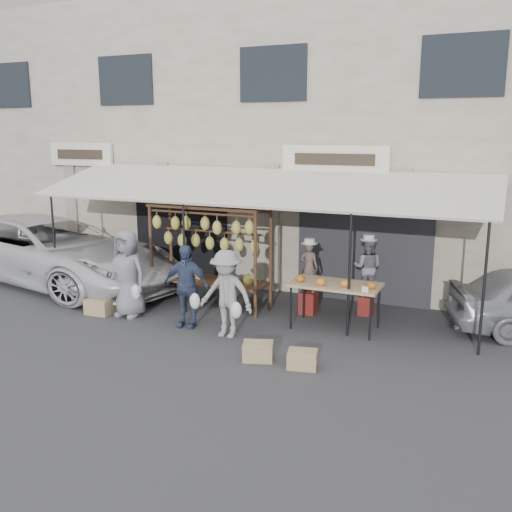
{
  "coord_description": "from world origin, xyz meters",
  "views": [
    {
      "loc": [
        5.08,
        -8.77,
        3.73
      ],
      "look_at": [
        0.52,
        1.4,
        1.3
      ],
      "focal_mm": 40.0,
      "sensor_mm": 36.0,
      "label": 1
    }
  ],
  "objects": [
    {
      "name": "vendor_left",
      "position": [
        1.39,
        2.14,
        1.0
      ],
      "size": [
        0.41,
        0.28,
        1.07
      ],
      "primitive_type": "imported",
      "rotation": [
        0.0,
        0.0,
        3.07
      ],
      "color": "brown",
      "rests_on": "stool_left"
    },
    {
      "name": "customer_right",
      "position": [
        0.46,
        0.21,
        0.82
      ],
      "size": [
        1.07,
        0.63,
        1.64
      ],
      "primitive_type": "imported",
      "rotation": [
        0.0,
        0.0,
        -0.02
      ],
      "color": "gray",
      "rests_on": "ground_plane"
    },
    {
      "name": "crate_near_b",
      "position": [
        2.23,
        -0.59,
        0.14
      ],
      "size": [
        0.54,
        0.45,
        0.28
      ],
      "primitive_type": "cube",
      "rotation": [
        0.0,
        0.0,
        0.23
      ],
      "color": "tan",
      "rests_on": "ground_plane"
    },
    {
      "name": "crate_near_a",
      "position": [
        1.44,
        -0.59,
        0.15
      ],
      "size": [
        0.59,
        0.52,
        0.3
      ],
      "primitive_type": "cube",
      "rotation": [
        0.0,
        0.0,
        0.34
      ],
      "color": "tan",
      "rests_on": "ground_plane"
    },
    {
      "name": "vendor_right",
      "position": [
        2.52,
        2.53,
        1.01
      ],
      "size": [
        0.63,
        0.51,
        1.22
      ],
      "primitive_type": "imported",
      "rotation": [
        0.0,
        0.0,
        3.22
      ],
      "color": "slate",
      "rests_on": "stool_right"
    },
    {
      "name": "stool_right",
      "position": [
        2.52,
        2.53,
        0.2
      ],
      "size": [
        0.34,
        0.34,
        0.4
      ],
      "primitive_type": "cube",
      "rotation": [
        0.0,
        0.0,
        -0.21
      ],
      "color": "maroon",
      "rests_on": "ground_plane"
    },
    {
      "name": "produce_table",
      "position": [
        2.17,
        1.42,
        0.86
      ],
      "size": [
        1.7,
        0.9,
        1.04
      ],
      "color": "tan",
      "rests_on": "ground_plane"
    },
    {
      "name": "shophouse",
      "position": [
        -0.0,
        6.5,
        3.65
      ],
      "size": [
        24.0,
        6.15,
        7.3
      ],
      "color": "beige",
      "rests_on": "ground_plane"
    },
    {
      "name": "banana_rack",
      "position": [
        -0.75,
        1.76,
        1.56
      ],
      "size": [
        2.6,
        0.9,
        2.24
      ],
      "color": "#3B2013",
      "rests_on": "ground_plane"
    },
    {
      "name": "awning",
      "position": [
        0.01,
        2.28,
        2.57
      ],
      "size": [
        10.0,
        2.35,
        2.92
      ],
      "color": "beige",
      "rests_on": "ground_plane"
    },
    {
      "name": "customer_left",
      "position": [
        -1.93,
        0.45,
        0.9
      ],
      "size": [
        0.93,
        0.65,
        1.79
      ],
      "primitive_type": "imported",
      "rotation": [
        0.0,
        0.0,
        -0.1
      ],
      "color": "slate",
      "rests_on": "ground_plane"
    },
    {
      "name": "customer_mid",
      "position": [
        -0.52,
        0.39,
        0.81
      ],
      "size": [
        0.99,
        0.49,
        1.63
      ],
      "primitive_type": "imported",
      "rotation": [
        0.0,
        0.0,
        0.1
      ],
      "color": "#364261",
      "rests_on": "ground_plane"
    },
    {
      "name": "ground_plane",
      "position": [
        0.0,
        0.0,
        0.0
      ],
      "size": [
        90.0,
        90.0,
        0.0
      ],
      "primitive_type": "plane",
      "color": "#2D2D30"
    },
    {
      "name": "van",
      "position": [
        -5.69,
        2.05,
        1.19
      ],
      "size": [
        6.13,
        3.69,
        2.39
      ],
      "primitive_type": "imported",
      "rotation": [
        0.0,
        0.0,
        1.38
      ],
      "color": "silver",
      "rests_on": "ground_plane"
    },
    {
      "name": "crate_far",
      "position": [
        -2.59,
        0.32,
        0.16
      ],
      "size": [
        0.55,
        0.43,
        0.32
      ],
      "primitive_type": "cube",
      "rotation": [
        0.0,
        0.0,
        0.05
      ],
      "color": "tan",
      "rests_on": "ground_plane"
    },
    {
      "name": "stool_left",
      "position": [
        1.39,
        2.14,
        0.23
      ],
      "size": [
        0.33,
        0.33,
        0.46
      ],
      "primitive_type": "cube",
      "rotation": [
        0.0,
        0.0,
        0.0
      ],
      "color": "maroon",
      "rests_on": "ground_plane"
    }
  ]
}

